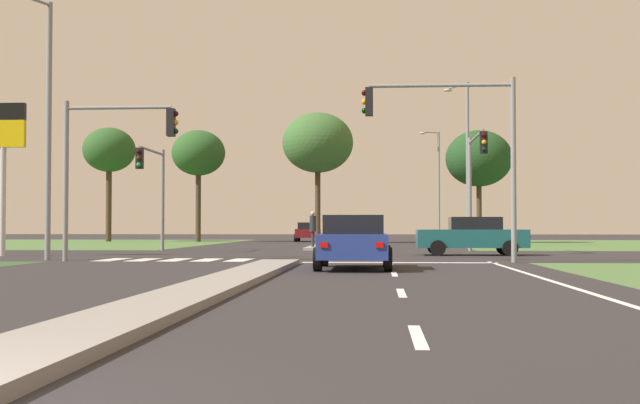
# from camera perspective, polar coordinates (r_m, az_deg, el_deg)

# --- Properties ---
(ground_plane) EXTENTS (200.00, 200.00, 0.00)m
(ground_plane) POSITION_cam_1_polar(r_m,az_deg,el_deg) (35.18, -1.17, -3.61)
(ground_plane) COLOR #282628
(median_island_near) EXTENTS (1.20, 22.00, 0.14)m
(median_island_near) POSITION_cam_1_polar(r_m,az_deg,el_deg) (16.35, -7.01, -5.56)
(median_island_near) COLOR gray
(median_island_near) RESTS_ON ground
(median_island_far) EXTENTS (1.20, 36.00, 0.14)m
(median_island_far) POSITION_cam_1_polar(r_m,az_deg,el_deg) (60.11, 0.91, -2.74)
(median_island_far) COLOR gray
(median_island_far) RESTS_ON ground
(lane_dash_near) EXTENTS (0.14, 2.00, 0.01)m
(lane_dash_near) POSITION_cam_1_polar(r_m,az_deg,el_deg) (9.25, 6.59, -8.98)
(lane_dash_near) COLOR silver
(lane_dash_near) RESTS_ON ground
(lane_dash_second) EXTENTS (0.14, 2.00, 0.01)m
(lane_dash_second) POSITION_cam_1_polar(r_m,az_deg,el_deg) (15.21, 5.49, -6.11)
(lane_dash_second) COLOR silver
(lane_dash_second) RESTS_ON ground
(lane_dash_third) EXTENTS (0.14, 2.00, 0.01)m
(lane_dash_third) POSITION_cam_1_polar(r_m,az_deg,el_deg) (21.20, 5.02, -4.86)
(lane_dash_third) COLOR silver
(lane_dash_third) RESTS_ON ground
(lane_dash_fourth) EXTENTS (0.14, 2.00, 0.01)m
(lane_dash_fourth) POSITION_cam_1_polar(r_m,az_deg,el_deg) (27.19, 4.76, -4.16)
(lane_dash_fourth) COLOR silver
(lane_dash_fourth) RESTS_ON ground
(lane_dash_fifth) EXTENTS (0.14, 2.00, 0.01)m
(lane_dash_fifth) POSITION_cam_1_polar(r_m,az_deg,el_deg) (33.18, 4.59, -3.71)
(lane_dash_fifth) COLOR silver
(lane_dash_fifth) RESTS_ON ground
(edge_line_right) EXTENTS (0.14, 24.00, 0.01)m
(edge_line_right) POSITION_cam_1_polar(r_m,az_deg,el_deg) (17.48, 16.41, -5.47)
(edge_line_right) COLOR silver
(edge_line_right) RESTS_ON ground
(stop_bar_near) EXTENTS (6.40, 0.50, 0.01)m
(stop_bar_near) POSITION_cam_1_polar(r_m,az_deg,el_deg) (28.06, 5.34, -4.08)
(stop_bar_near) COLOR silver
(stop_bar_near) RESTS_ON ground
(crosswalk_bar_near) EXTENTS (0.70, 2.80, 0.01)m
(crosswalk_bar_near) POSITION_cam_1_polar(r_m,az_deg,el_deg) (31.31, -13.79, -3.79)
(crosswalk_bar_near) COLOR silver
(crosswalk_bar_near) RESTS_ON ground
(crosswalk_bar_second) EXTENTS (0.70, 2.80, 0.01)m
(crosswalk_bar_second) POSITION_cam_1_polar(r_m,az_deg,el_deg) (30.98, -11.76, -3.82)
(crosswalk_bar_second) COLOR silver
(crosswalk_bar_second) RESTS_ON ground
(crosswalk_bar_third) EXTENTS (0.70, 2.80, 0.01)m
(crosswalk_bar_third) POSITION_cam_1_polar(r_m,az_deg,el_deg) (30.70, -9.69, -3.86)
(crosswalk_bar_third) COLOR silver
(crosswalk_bar_third) RESTS_ON ground
(crosswalk_bar_fourth) EXTENTS (0.70, 2.80, 0.01)m
(crosswalk_bar_fourth) POSITION_cam_1_polar(r_m,az_deg,el_deg) (30.45, -7.58, -3.88)
(crosswalk_bar_fourth) COLOR silver
(crosswalk_bar_fourth) RESTS_ON ground
(crosswalk_bar_fifth) EXTENTS (0.70, 2.80, 0.01)m
(crosswalk_bar_fifth) POSITION_cam_1_polar(r_m,az_deg,el_deg) (30.24, -5.44, -3.90)
(crosswalk_bar_fifth) COLOR silver
(crosswalk_bar_fifth) RESTS_ON ground
(car_teal_second) EXTENTS (4.58, 1.94, 1.59)m
(car_teal_second) POSITION_cam_1_polar(r_m,az_deg,el_deg) (35.84, 10.20, -2.25)
(car_teal_second) COLOR #19565B
(car_teal_second) RESTS_ON ground
(car_blue_third) EXTENTS (2.08, 4.52, 1.50)m
(car_blue_third) POSITION_cam_1_polar(r_m,az_deg,el_deg) (23.87, 2.31, -2.66)
(car_blue_third) COLOR navy
(car_blue_third) RESTS_ON ground
(car_maroon_fourth) EXTENTS (1.99, 4.14, 1.54)m
(car_maroon_fourth) POSITION_cam_1_polar(r_m,az_deg,el_deg) (68.18, -0.80, -2.02)
(car_maroon_fourth) COLOR maroon
(car_maroon_fourth) RESTS_ON ground
(traffic_signal_near_right) EXTENTS (5.13, 0.32, 6.17)m
(traffic_signal_near_right) POSITION_cam_1_polar(r_m,az_deg,el_deg) (28.72, 9.35, 4.47)
(traffic_signal_near_right) COLOR gray
(traffic_signal_near_right) RESTS_ON ground
(traffic_signal_near_left) EXTENTS (4.00, 0.32, 5.52)m
(traffic_signal_near_left) POSITION_cam_1_polar(r_m,az_deg,el_deg) (30.00, -14.15, 3.31)
(traffic_signal_near_left) COLOR gray
(traffic_signal_near_left) RESTS_ON ground
(traffic_signal_far_right) EXTENTS (0.32, 5.74, 5.54)m
(traffic_signal_far_right) POSITION_cam_1_polar(r_m,az_deg,el_deg) (39.84, 10.37, 2.23)
(traffic_signal_far_right) COLOR gray
(traffic_signal_far_right) RESTS_ON ground
(traffic_signal_far_left) EXTENTS (0.32, 4.50, 5.05)m
(traffic_signal_far_left) POSITION_cam_1_polar(r_m,az_deg,el_deg) (41.39, -11.11, 1.55)
(traffic_signal_far_left) COLOR gray
(traffic_signal_far_left) RESTS_ON ground
(street_lamp_second) EXTENTS (1.14, 2.47, 9.22)m
(street_lamp_second) POSITION_cam_1_polar(r_m,az_deg,el_deg) (31.69, -18.05, 5.66)
(street_lamp_second) COLOR gray
(street_lamp_second) RESTS_ON ground
(street_lamp_third) EXTENTS (1.41, 2.02, 10.03)m
(street_lamp_third) POSITION_cam_1_polar(r_m,az_deg,el_deg) (52.60, 9.77, 3.13)
(street_lamp_third) COLOR gray
(street_lamp_third) RESTS_ON ground
(street_lamp_fourth) EXTENTS (1.87, 0.89, 9.70)m
(street_lamp_fourth) POSITION_cam_1_polar(r_m,az_deg,el_deg) (76.25, 7.89, 1.47)
(street_lamp_fourth) COLOR gray
(street_lamp_fourth) RESTS_ON ground
(pedestrian_at_median) EXTENTS (0.34, 0.34, 1.87)m
(pedestrian_at_median) POSITION_cam_1_polar(r_m,az_deg,el_deg) (44.40, -0.48, -1.55)
(pedestrian_at_median) COLOR #232833
(pedestrian_at_median) RESTS_ON median_island_far
(fuel_price_totem) EXTENTS (1.80, 0.24, 6.21)m
(fuel_price_totem) POSITION_cam_1_polar(r_m,az_deg,el_deg) (36.79, -20.51, 3.67)
(fuel_price_totem) COLOR silver
(fuel_price_totem) RESTS_ON ground
(treeline_near) EXTENTS (4.24, 4.24, 9.24)m
(treeline_near) POSITION_cam_1_polar(r_m,az_deg,el_deg) (70.90, -13.99, 3.36)
(treeline_near) COLOR #423323
(treeline_near) RESTS_ON ground
(treeline_second) EXTENTS (4.25, 4.25, 8.88)m
(treeline_second) POSITION_cam_1_polar(r_m,az_deg,el_deg) (68.16, -8.17, 3.23)
(treeline_second) COLOR #423323
(treeline_second) RESTS_ON ground
(treeline_third) EXTENTS (5.19, 5.19, 9.56)m
(treeline_third) POSITION_cam_1_polar(r_m,az_deg,el_deg) (62.13, -0.15, 3.98)
(treeline_third) COLOR #423323
(treeline_third) RESTS_ON ground
(treeline_fourth) EXTENTS (4.91, 4.91, 8.33)m
(treeline_fourth) POSITION_cam_1_polar(r_m,az_deg,el_deg) (63.78, 10.63, 2.88)
(treeline_fourth) COLOR #423323
(treeline_fourth) RESTS_ON ground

